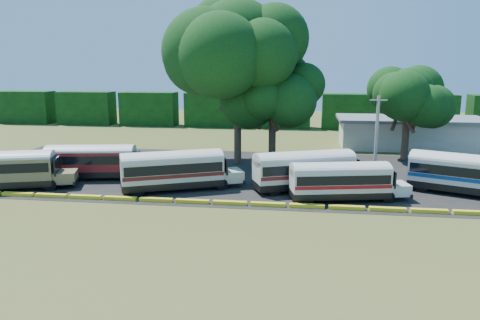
# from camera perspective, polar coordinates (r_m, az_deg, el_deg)

# --- Properties ---
(ground) EXTENTS (160.00, 160.00, 0.00)m
(ground) POSITION_cam_1_polar(r_m,az_deg,el_deg) (35.75, 0.87, -6.03)
(ground) COLOR #3E521B
(ground) RESTS_ON ground
(asphalt_strip) EXTENTS (64.00, 24.00, 0.02)m
(asphalt_strip) POSITION_cam_1_polar(r_m,az_deg,el_deg) (47.19, 3.89, -1.71)
(asphalt_strip) COLOR black
(asphalt_strip) RESTS_ON ground
(curb) EXTENTS (53.70, 0.45, 0.30)m
(curb) POSITION_cam_1_polar(r_m,az_deg,el_deg) (36.66, 1.06, -5.34)
(curb) COLOR yellow
(curb) RESTS_ON ground
(terminal_building) EXTENTS (19.00, 9.00, 4.00)m
(terminal_building) POSITION_cam_1_polar(r_m,az_deg,el_deg) (65.88, 20.05, 3.17)
(terminal_building) COLOR beige
(terminal_building) RESTS_ON ground
(treeline_backdrop) EXTENTS (130.00, 4.00, 6.00)m
(treeline_backdrop) POSITION_cam_1_polar(r_m,az_deg,el_deg) (82.31, 5.07, 6.03)
(treeline_backdrop) COLOR black
(treeline_backdrop) RESTS_ON ground
(bus_beige) EXTENTS (10.75, 5.74, 3.45)m
(bus_beige) POSITION_cam_1_polar(r_m,az_deg,el_deg) (45.62, -26.70, -0.86)
(bus_beige) COLOR black
(bus_beige) RESTS_ON ground
(bus_red) EXTENTS (10.39, 4.22, 3.33)m
(bus_red) POSITION_cam_1_polar(r_m,az_deg,el_deg) (46.82, -17.40, 0.05)
(bus_red) COLOR black
(bus_red) RESTS_ON ground
(bus_cream_west) EXTENTS (10.75, 6.83, 3.50)m
(bus_cream_west) POSITION_cam_1_polar(r_m,az_deg,el_deg) (40.96, -7.95, -1.01)
(bus_cream_west) COLOR black
(bus_cream_west) RESTS_ON ground
(bus_cream_east) EXTENTS (10.79, 6.39, 3.48)m
(bus_cream_east) POSITION_cam_1_polar(r_m,az_deg,el_deg) (41.03, 8.09, -1.00)
(bus_cream_east) COLOR black
(bus_cream_east) RESTS_ON ground
(bus_white_red) EXTENTS (9.88, 4.38, 3.15)m
(bus_white_red) POSITION_cam_1_polar(r_m,az_deg,el_deg) (38.45, 12.36, -2.29)
(bus_white_red) COLOR black
(bus_white_red) RESTS_ON ground
(bus_white_blue) EXTENTS (10.71, 6.69, 3.48)m
(bus_white_blue) POSITION_cam_1_polar(r_m,az_deg,el_deg) (43.58, 25.95, -1.33)
(bus_white_blue) COLOR black
(bus_white_blue) RESTS_ON ground
(tree_west) EXTENTS (12.65, 12.65, 17.81)m
(tree_west) POSITION_cam_1_polar(r_m,az_deg,el_deg) (51.51, -0.30, 14.12)
(tree_west) COLOR #34221A
(tree_west) RESTS_ON ground
(tree_center) EXTENTS (8.27, 8.27, 11.48)m
(tree_center) POSITION_cam_1_polar(r_m,az_deg,el_deg) (51.70, 4.03, 8.82)
(tree_center) COLOR #34221A
(tree_center) RESTS_ON ground
(tree_east) EXTENTS (7.85, 7.85, 10.52)m
(tree_east) POSITION_cam_1_polar(r_m,az_deg,el_deg) (56.65, 19.85, 7.59)
(tree_east) COLOR #34221A
(tree_east) RESTS_ON ground
(utility_pole) EXTENTS (1.60, 0.30, 7.96)m
(utility_pole) POSITION_cam_1_polar(r_m,az_deg,el_deg) (46.36, 16.30, 2.75)
(utility_pole) COLOR gray
(utility_pole) RESTS_ON ground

